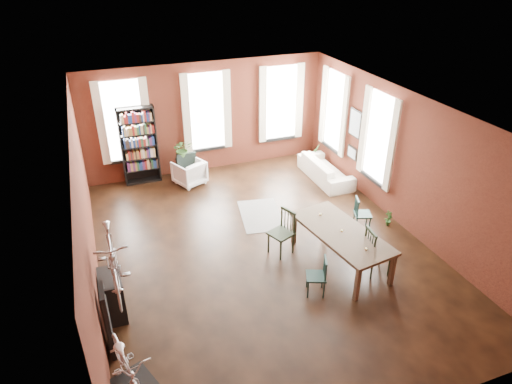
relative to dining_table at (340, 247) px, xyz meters
name	(u,v)px	position (x,y,z in m)	size (l,w,h in m)	color
room	(264,149)	(-1.10, 1.64, 1.74)	(9.00, 9.04, 3.22)	black
dining_table	(340,247)	(0.00, 0.00, 0.00)	(1.06, 2.32, 0.79)	brown
dining_chair_a	(316,276)	(-0.92, -0.68, 0.01)	(0.37, 0.37, 0.80)	#193734
dining_chair_b	(281,233)	(-1.02, 0.76, 0.11)	(0.47, 0.47, 1.02)	#1F2E1B
dining_chair_c	(378,251)	(0.56, -0.53, 0.12)	(0.48, 0.48, 1.04)	black
dining_chair_d	(363,214)	(1.16, 0.97, 0.02)	(0.38, 0.38, 0.82)	#1B3D39
bookshelf	(139,146)	(-3.34, 5.32, 0.70)	(1.00, 0.32, 2.20)	black
white_armchair	(189,171)	(-2.13, 4.70, -0.01)	(0.75, 0.70, 0.77)	silver
cream_sofa	(326,166)	(1.61, 3.62, 0.01)	(2.08, 0.61, 0.81)	beige
striped_rug	(261,215)	(-0.86, 2.38, -0.39)	(0.99, 1.58, 0.01)	black
bike_wall_rack	(108,321)	(-4.74, -0.78, 0.25)	(0.16, 0.60, 1.30)	black
console_table	(112,296)	(-4.62, 0.12, 0.00)	(0.40, 0.80, 0.80)	black
plant_stand	(183,168)	(-2.21, 5.14, -0.09)	(0.31, 0.31, 0.62)	black
plant_by_sofa	(314,160)	(1.76, 4.64, -0.25)	(0.36, 0.65, 0.29)	#2D5522
plant_small	(388,223)	(1.85, 0.88, -0.33)	(0.21, 0.39, 0.14)	#2D5F26
bicycle_floor	(123,347)	(-4.56, -1.71, 0.54)	(0.53, 0.80, 1.53)	beige
bicycle_hung	(109,242)	(-4.49, -0.78, 1.74)	(0.47, 1.00, 1.66)	#A5A8AD
plant_on_stand	(183,151)	(-2.19, 5.10, 0.45)	(0.53, 0.58, 0.46)	#315823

